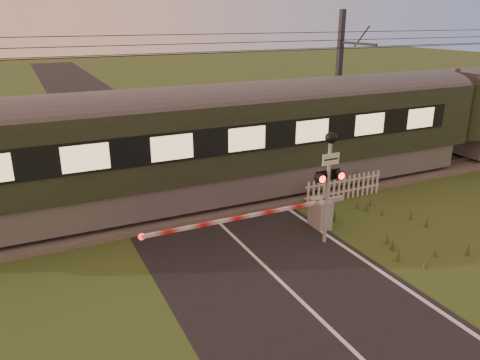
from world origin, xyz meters
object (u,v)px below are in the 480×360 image
train (447,115)px  boom_gate (310,214)px  catenary_mast (339,87)px  picket_fence (344,188)px  crossing_signal (329,168)px

train → boom_gate: 10.66m
train → catenary_mast: size_ratio=6.28×
picket_fence → catenary_mast: bearing=57.9°
crossing_signal → picket_fence: 4.32m
train → crossing_signal: bearing=-155.4°
crossing_signal → catenary_mast: size_ratio=0.50×
train → crossing_signal: 11.01m
train → catenary_mast: catenary_mast is taller
train → boom_gate: bearing=-160.0°
picket_fence → catenary_mast: 5.79m
boom_gate → crossing_signal: size_ratio=1.98×
train → catenary_mast: 5.31m
train → boom_gate: size_ratio=6.29×
crossing_signal → catenary_mast: catenary_mast is taller
crossing_signal → picket_fence: (2.78, 2.69, -1.94)m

